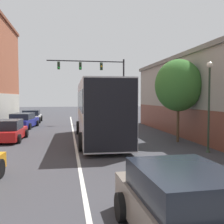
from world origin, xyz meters
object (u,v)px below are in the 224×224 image
Objects in this scene: traffic_signal_gantry at (99,75)px; parked_car_left_mid at (9,131)px; bus at (100,108)px; hatchback_foreground at (189,212)px; street_lamp at (209,102)px; parked_car_left_far at (23,121)px; parked_car_left_distant at (32,116)px; street_tree_near at (178,85)px.

parked_car_left_mid is at bearing -124.71° from traffic_signal_gantry.
bus is 2.67× the size of parked_car_left_mid.
hatchback_foreground is (0.13, -12.50, -1.42)m from bus.
street_lamp is at bearing -77.10° from traffic_signal_gantry.
parked_car_left_distant is (0.04, 5.50, 0.02)m from parked_car_left_far.
hatchback_foreground is at bearing -122.03° from street_lamp.
street_tree_near reaches higher than hatchback_foreground.
parked_car_left_mid is 0.74× the size of street_tree_near.
traffic_signal_gantry is at bearing 105.08° from street_tree_near.
parked_car_left_distant is 0.77× the size of street_tree_near.
parked_car_left_far is at bearing 4.36° from parked_car_left_mid.
bus is 2.58× the size of parked_car_left_distant.
bus is 11.88m from traffic_signal_gantry.
parked_car_left_mid is 0.81× the size of parked_car_left_far.
parked_car_left_mid is 0.47× the size of traffic_signal_gantry.
parked_car_left_far is at bearing 130.95° from street_lamp.
parked_car_left_mid is at bearing -179.91° from parked_car_left_distant.
street_lamp is 3.40m from street_tree_near.
street_tree_near reaches higher than bus.
parked_car_left_far is (-6.26, 20.77, -0.05)m from hatchback_foreground.
parked_car_left_mid is 11.31m from street_tree_near.
parked_car_left_distant is (-6.08, 13.77, -1.45)m from bus.
parked_car_left_far is (-6.12, 8.27, -1.47)m from bus.
street_tree_near is (4.83, -1.38, 1.47)m from bus.
traffic_signal_gantry is at bearing -4.59° from hatchback_foreground.
parked_car_left_mid is (-5.84, 0.94, -1.48)m from bus.
bus reaches higher than parked_car_left_mid.
parked_car_left_far is 0.57× the size of traffic_signal_gantry.
street_lamp is (4.93, 7.88, 1.92)m from hatchback_foreground.
street_lamp reaches higher than hatchback_foreground.
bus is 1.25× the size of traffic_signal_gantry.
traffic_signal_gantry reaches higher than parked_car_left_far.
hatchback_foreground is 1.16× the size of parked_car_left_mid.
parked_car_left_distant is at bearing 3.23° from parked_car_left_mid.
street_lamp is (10.90, -5.56, 1.98)m from parked_car_left_mid.
bus is at bearing -157.16° from parked_car_left_distant.
street_lamp is at bearing -131.32° from bus.
traffic_signal_gantry reaches higher than parked_car_left_mid.
hatchback_foreground is 0.54× the size of traffic_signal_gantry.
street_lamp is (5.06, -4.62, 0.49)m from bus.
parked_car_left_mid is at bearing 81.94° from bus.
parked_car_left_far is at bearing 37.60° from bus.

